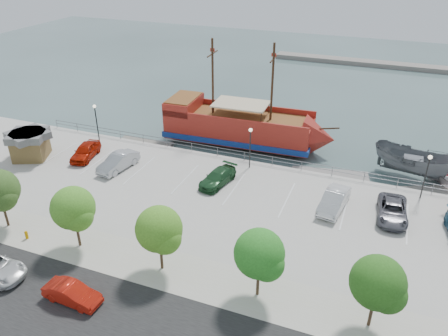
% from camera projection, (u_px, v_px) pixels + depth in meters
% --- Properties ---
extents(ground, '(160.00, 160.00, 0.00)m').
position_uv_depth(ground, '(226.00, 209.00, 39.09)').
color(ground, '#344947').
extents(sidewalk, '(100.00, 4.00, 0.05)m').
position_uv_depth(sidewalk, '(175.00, 271.00, 30.41)').
color(sidewalk, '#B0AA95').
rests_on(sidewalk, land_slab).
extents(seawall_railing, '(50.00, 0.06, 1.00)m').
position_uv_depth(seawall_railing, '(254.00, 157.00, 44.77)').
color(seawall_railing, slate).
rests_on(seawall_railing, land_slab).
extents(far_shore, '(40.00, 3.00, 0.80)m').
position_uv_depth(far_shore, '(383.00, 64.00, 80.84)').
color(far_shore, gray).
rests_on(far_shore, ground).
extents(pirate_ship, '(19.89, 6.29, 12.46)m').
position_uv_depth(pirate_ship, '(251.00, 128.00, 49.98)').
color(pirate_ship, maroon).
rests_on(pirate_ship, ground).
extents(patrol_boat, '(8.47, 5.27, 3.07)m').
position_uv_depth(patrol_boat, '(412.00, 164.00, 43.42)').
color(patrol_boat, '#5A5E63').
rests_on(patrol_boat, ground).
extents(dock_west, '(6.52, 2.09, 0.37)m').
position_uv_depth(dock_west, '(145.00, 143.00, 50.91)').
color(dock_west, slate).
rests_on(dock_west, ground).
extents(dock_mid, '(7.86, 3.56, 0.43)m').
position_uv_depth(dock_mid, '(330.00, 175.00, 44.09)').
color(dock_mid, gray).
rests_on(dock_mid, ground).
extents(dock_east, '(6.50, 4.19, 0.36)m').
position_uv_depth(dock_east, '(422.00, 192.00, 41.34)').
color(dock_east, gray).
rests_on(dock_east, ground).
extents(shed, '(4.63, 4.63, 2.90)m').
position_uv_depth(shed, '(30.00, 144.00, 45.21)').
color(shed, brown).
rests_on(shed, land_slab).
extents(street_sedan, '(3.95, 1.50, 1.29)m').
position_uv_depth(street_sedan, '(72.00, 294.00, 27.68)').
color(street_sedan, '#B51A0D').
rests_on(street_sedan, street).
extents(fire_hydrant, '(0.25, 0.25, 0.73)m').
position_uv_depth(fire_hydrant, '(26.00, 235.00, 33.50)').
color(fire_hydrant, '#CA8700').
rests_on(fire_hydrant, sidewalk).
extents(lamp_post_left, '(0.36, 0.36, 4.28)m').
position_uv_depth(lamp_post_left, '(96.00, 116.00, 48.30)').
color(lamp_post_left, black).
rests_on(lamp_post_left, land_slab).
extents(lamp_post_mid, '(0.36, 0.36, 4.28)m').
position_uv_depth(lamp_post_mid, '(250.00, 141.00, 42.56)').
color(lamp_post_mid, black).
rests_on(lamp_post_mid, land_slab).
extents(lamp_post_right, '(0.36, 0.36, 4.28)m').
position_uv_depth(lamp_post_right, '(427.00, 169.00, 37.45)').
color(lamp_post_right, black).
rests_on(lamp_post_right, land_slab).
extents(tree_c, '(3.30, 3.20, 5.00)m').
position_uv_depth(tree_c, '(74.00, 210.00, 31.29)').
color(tree_c, '#473321').
rests_on(tree_c, sidewalk).
extents(tree_d, '(3.30, 3.20, 5.00)m').
position_uv_depth(tree_d, '(160.00, 231.00, 29.06)').
color(tree_d, '#473321').
rests_on(tree_d, sidewalk).
extents(tree_e, '(3.30, 3.20, 5.00)m').
position_uv_depth(tree_e, '(261.00, 256.00, 26.83)').
color(tree_e, '#473321').
rests_on(tree_e, sidewalk).
extents(tree_f, '(3.30, 3.20, 5.00)m').
position_uv_depth(tree_f, '(380.00, 285.00, 24.60)').
color(tree_f, '#473321').
rests_on(tree_f, sidewalk).
extents(parked_car_a, '(2.69, 4.83, 1.55)m').
position_uv_depth(parked_car_a, '(85.00, 151.00, 45.51)').
color(parked_car_a, '#A61704').
rests_on(parked_car_a, land_slab).
extents(parked_car_b, '(2.40, 4.99, 1.58)m').
position_uv_depth(parked_car_b, '(118.00, 162.00, 43.31)').
color(parked_car_b, '#A8ABAF').
rests_on(parked_car_b, land_slab).
extents(parked_car_d, '(2.74, 4.90, 1.34)m').
position_uv_depth(parked_car_d, '(218.00, 177.00, 40.79)').
color(parked_car_d, '#22502A').
rests_on(parked_car_d, land_slab).
extents(parked_car_f, '(2.34, 5.07, 1.61)m').
position_uv_depth(parked_car_f, '(334.00, 201.00, 37.02)').
color(parked_car_f, silver).
rests_on(parked_car_f, land_slab).
extents(parked_car_g, '(2.60, 5.16, 1.40)m').
position_uv_depth(parked_car_g, '(392.00, 211.00, 35.87)').
color(parked_car_g, '#56565E').
rests_on(parked_car_g, land_slab).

